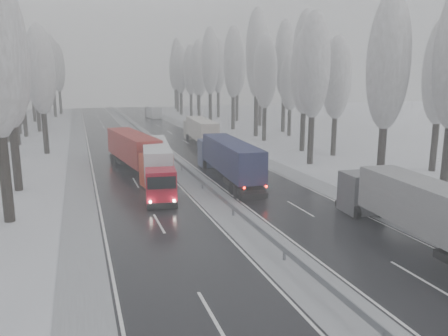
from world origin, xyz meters
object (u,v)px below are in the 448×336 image
truck_red_white (157,162)px  truck_grey_tarp (425,210)px  truck_blue_box (228,157)px  truck_cream_box (200,130)px  box_truck_distant (153,112)px  truck_red_red (135,151)px

truck_red_white → truck_grey_tarp: bearing=-51.9°
truck_blue_box → truck_cream_box: bearing=84.3°
box_truck_distant → truck_red_red: bearing=-105.4°
truck_grey_tarp → truck_red_red: size_ratio=0.98×
truck_blue_box → truck_cream_box: 21.84m
truck_grey_tarp → truck_red_white: size_ratio=1.05×
truck_blue_box → truck_cream_box: truck_blue_box is taller
truck_grey_tarp → truck_blue_box: size_ratio=0.99×
truck_blue_box → truck_red_red: bearing=144.4°
box_truck_distant → truck_red_red: size_ratio=0.50×
truck_red_white → box_truck_distant: bearing=88.1°
truck_blue_box → truck_red_white: (-6.58, 0.45, -0.13)m
truck_grey_tarp → box_truck_distant: bearing=95.6°
truck_grey_tarp → truck_red_red: (-12.82, 25.25, 0.05)m
truck_cream_box → box_truck_distant: truck_cream_box is taller
truck_blue_box → truck_cream_box: (3.28, 21.59, -0.03)m
truck_grey_tarp → truck_blue_box: (-5.11, 19.11, 0.03)m
truck_grey_tarp → truck_cream_box: 40.75m
box_truck_distant → truck_red_white: truck_red_white is taller
truck_grey_tarp → truck_cream_box: bearing=97.4°
box_truck_distant → truck_red_white: bearing=-103.5°
truck_grey_tarp → truck_blue_box: 19.79m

